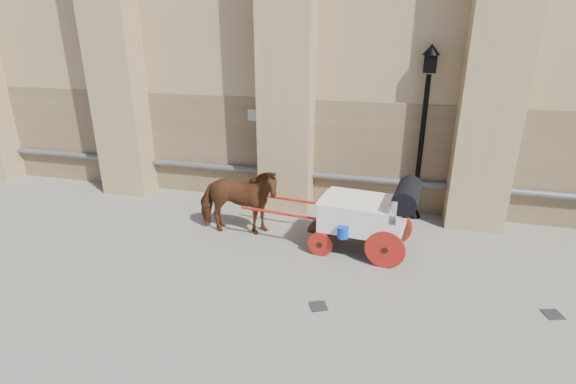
# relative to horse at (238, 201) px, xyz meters

# --- Properties ---
(ground) EXTENTS (90.00, 90.00, 0.00)m
(ground) POSITION_rel_horse_xyz_m (1.72, -1.62, -0.87)
(ground) COLOR #6E695B
(ground) RESTS_ON ground
(horse) EXTENTS (2.15, 1.14, 1.75)m
(horse) POSITION_rel_horse_xyz_m (0.00, 0.00, 0.00)
(horse) COLOR #563419
(horse) RESTS_ON ground
(carriage) EXTENTS (4.13, 1.56, 1.77)m
(carriage) POSITION_rel_horse_xyz_m (3.19, -0.13, 0.08)
(carriage) COLOR black
(carriage) RESTS_ON ground
(street_lamp) EXTENTS (0.42, 0.42, 4.48)m
(street_lamp) POSITION_rel_horse_xyz_m (4.25, 2.12, 1.52)
(street_lamp) COLOR black
(street_lamp) RESTS_ON ground
(drain_grate_near) EXTENTS (0.42, 0.42, 0.01)m
(drain_grate_near) POSITION_rel_horse_xyz_m (2.50, -2.52, -0.87)
(drain_grate_near) COLOR black
(drain_grate_near) RESTS_ON ground
(drain_grate_far) EXTENTS (0.40, 0.40, 0.01)m
(drain_grate_far) POSITION_rel_horse_xyz_m (6.71, -1.71, -0.87)
(drain_grate_far) COLOR black
(drain_grate_far) RESTS_ON ground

